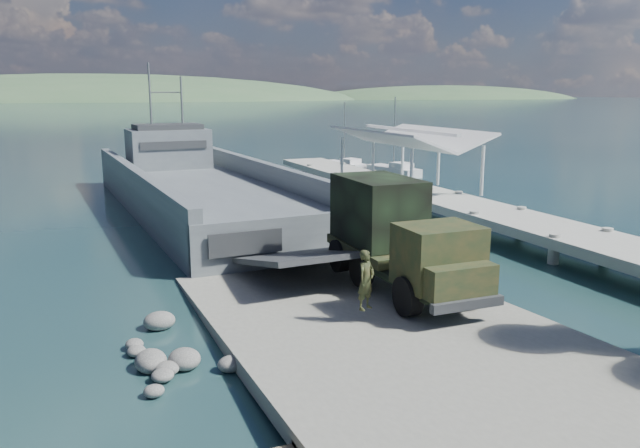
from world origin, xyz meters
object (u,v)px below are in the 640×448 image
Objects in this scene: sailboat_near at (395,171)px; military_truck at (396,235)px; landing_craft at (204,198)px; sailboat_far at (345,166)px; soldier at (366,292)px; pier at (415,184)px.

military_truck is at bearing -129.27° from sailboat_near.
sailboat_far is (17.97, 16.54, -0.51)m from landing_craft.
landing_craft is 4.88× the size of sailboat_near.
landing_craft is 23.38m from soldier.
pier reaches higher than military_truck.
military_truck is at bearing -125.16° from sailboat_far.
soldier is (-2.69, -2.87, -0.99)m from military_truck.
pier is 23.34m from soldier.
sailboat_near is (17.63, 31.30, -2.07)m from military_truck.
pier is 16.63m from sailboat_near.
sailboat_far is (-2.47, 5.73, -0.03)m from sailboat_near.
sailboat_near is 1.08× the size of sailboat_far.
pier is at bearing -124.58° from sailboat_near.
soldier is at bearing -132.22° from military_truck.
soldier is 43.73m from sailboat_far.
sailboat_far is at bearing 40.05° from landing_craft.
pier is at bearing -20.09° from landing_craft.
sailboat_near is at bearing 30.95° from soldier.
sailboat_far reaches higher than military_truck.
sailboat_near is 6.24m from sailboat_far.
landing_craft is at bearing 61.96° from soldier.
soldier is 0.26× the size of sailboat_near.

